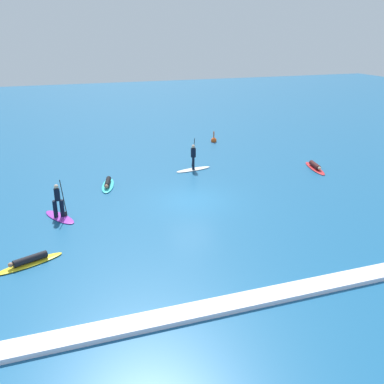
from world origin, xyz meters
The scene contains 8 objects.
ground_plane centered at (0.00, 0.00, 0.00)m, with size 120.00×120.00×0.00m, color #195684.
surfer_on_white_board centered at (1.96, 5.38, 0.54)m, with size 2.69×1.12×2.22m.
surfer_on_yellow_board centered at (-8.72, -4.62, 0.14)m, with size 2.84×1.60×0.39m.
surfer_on_purple_board centered at (-7.27, -0.08, 0.49)m, with size 1.78×2.48×2.10m.
surfer_on_teal_board centered at (-4.17, 3.93, 0.14)m, with size 1.35×2.83×0.41m.
surfer_on_red_board centered at (10.06, 2.80, 0.15)m, with size 1.27×3.16×0.42m.
marker_buoy centered at (6.27, 12.35, 0.15)m, with size 0.50×0.50×1.05m.
wave_crest centered at (0.00, -10.02, 0.09)m, with size 19.33×0.90×0.18m, color white.
Camera 1 is at (-7.55, -21.75, 9.13)m, focal length 40.68 mm.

